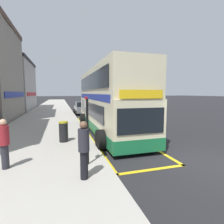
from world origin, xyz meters
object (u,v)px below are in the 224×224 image
at_px(bus_stop_sign, 87,124).
at_px(pedestrian_further_back, 4,142).
at_px(pedestrian_waiting_near_sign, 84,148).
at_px(double_decker_bus, 107,103).
at_px(parked_car_grey_far, 82,108).
at_px(parked_car_teal_ahead, 89,99).
at_px(litter_bin, 64,132).

xyz_separation_m(bus_stop_sign, pedestrian_further_back, (-2.81, 0.35, -0.54)).
xyz_separation_m(bus_stop_sign, pedestrian_waiting_near_sign, (-0.28, -1.15, -0.51)).
xyz_separation_m(pedestrian_waiting_near_sign, pedestrian_further_back, (-2.53, 1.51, -0.03)).
relative_size(bus_stop_sign, pedestrian_further_back, 1.43).
height_order(double_decker_bus, parked_car_grey_far, double_decker_bus).
bearing_deg(parked_car_teal_ahead, pedestrian_waiting_near_sign, -101.63).
xyz_separation_m(parked_car_teal_ahead, parked_car_grey_far, (-5.92, -32.01, 0.00)).
relative_size(pedestrian_further_back, litter_bin, 1.58).
relative_size(parked_car_grey_far, litter_bin, 3.80).
relative_size(parked_car_teal_ahead, pedestrian_waiting_near_sign, 2.34).
bearing_deg(parked_car_grey_far, pedestrian_waiting_near_sign, -98.12).
bearing_deg(litter_bin, bus_stop_sign, -76.45).
distance_m(parked_car_grey_far, litter_bin, 13.78).
relative_size(bus_stop_sign, pedestrian_waiting_near_sign, 1.39).
height_order(parked_car_teal_ahead, litter_bin, parked_car_teal_ahead).
xyz_separation_m(double_decker_bus, bus_stop_sign, (-2.30, -5.71, -0.43)).
bearing_deg(litter_bin, parked_car_grey_far, 78.99).
height_order(parked_car_grey_far, pedestrian_further_back, pedestrian_further_back).
distance_m(parked_car_teal_ahead, pedestrian_further_back, 49.61).
bearing_deg(parked_car_teal_ahead, parked_car_grey_far, -102.98).
bearing_deg(pedestrian_waiting_near_sign, litter_bin, 96.63).
xyz_separation_m(parked_car_teal_ahead, pedestrian_waiting_near_sign, (-8.03, -49.98, 0.32)).
xyz_separation_m(parked_car_grey_far, pedestrian_further_back, (-4.65, -16.46, 0.29)).
height_order(bus_stop_sign, litter_bin, bus_stop_sign).
xyz_separation_m(double_decker_bus, parked_car_teal_ahead, (5.46, 43.12, -1.26)).
relative_size(double_decker_bus, bus_stop_sign, 4.40).
relative_size(bus_stop_sign, parked_car_grey_far, 0.59).
height_order(pedestrian_further_back, litter_bin, pedestrian_further_back).
bearing_deg(parked_car_teal_ahead, bus_stop_sign, -101.52).
bearing_deg(bus_stop_sign, pedestrian_waiting_near_sign, -103.56).
relative_size(parked_car_grey_far, pedestrian_waiting_near_sign, 2.34).
height_order(double_decker_bus, parked_car_teal_ahead, double_decker_bus).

